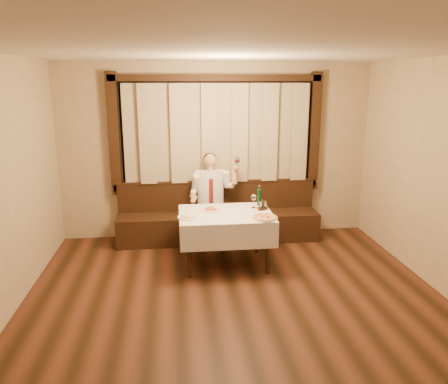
{
  "coord_description": "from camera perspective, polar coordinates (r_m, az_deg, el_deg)",
  "views": [
    {
      "loc": [
        -0.67,
        -3.97,
        2.53
      ],
      "look_at": [
        0.0,
        1.9,
        1.0
      ],
      "focal_mm": 35.0,
      "sensor_mm": 36.0,
      "label": 1
    }
  ],
  "objects": [
    {
      "name": "dining_table",
      "position": [
        6.01,
        0.22,
        -3.7
      ],
      "size": [
        1.27,
        0.97,
        0.76
      ],
      "color": "black",
      "rests_on": "ground"
    },
    {
      "name": "room",
      "position": [
        5.09,
        1.17,
        2.84
      ],
      "size": [
        5.01,
        6.01,
        2.81
      ],
      "color": "black",
      "rests_on": "ground"
    },
    {
      "name": "green_bottle",
      "position": [
        6.34,
        4.63,
        -0.62
      ],
      "size": [
        0.06,
        0.06,
        0.29
      ],
      "rotation": [
        0.0,
        0.0,
        -0.32
      ],
      "color": "#104F21",
      "rests_on": "dining_table"
    },
    {
      "name": "banquette",
      "position": [
        7.08,
        -0.75,
        -3.75
      ],
      "size": [
        3.2,
        0.61,
        0.94
      ],
      "color": "black",
      "rests_on": "ground"
    },
    {
      "name": "seated_man",
      "position": [
        6.84,
        -1.67,
        0.06
      ],
      "size": [
        0.78,
        0.58,
        1.42
      ],
      "color": "black",
      "rests_on": "ground"
    },
    {
      "name": "cruet_caddy",
      "position": [
        6.12,
        5.07,
        -1.89
      ],
      "size": [
        0.15,
        0.11,
        0.14
      ],
      "rotation": [
        0.0,
        0.0,
        0.43
      ],
      "color": "black",
      "rests_on": "dining_table"
    },
    {
      "name": "pasta_red",
      "position": [
        6.07,
        -1.77,
        -2.11
      ],
      "size": [
        0.27,
        0.27,
        0.09
      ],
      "rotation": [
        0.0,
        0.0,
        0.18
      ],
      "color": "white",
      "rests_on": "dining_table"
    },
    {
      "name": "table_wine_glass",
      "position": [
        6.18,
        3.89,
        -0.79
      ],
      "size": [
        0.07,
        0.07,
        0.2
      ],
      "rotation": [
        0.0,
        0.0,
        0.18
      ],
      "color": "white",
      "rests_on": "dining_table"
    },
    {
      "name": "pizza",
      "position": [
        5.75,
        5.34,
        -3.34
      ],
      "size": [
        0.34,
        0.34,
        0.04
      ],
      "rotation": [
        0.0,
        0.0,
        -0.23
      ],
      "color": "white",
      "rests_on": "dining_table"
    },
    {
      "name": "pasta_cream",
      "position": [
        5.78,
        -4.83,
        -3.03
      ],
      "size": [
        0.26,
        0.26,
        0.09
      ],
      "rotation": [
        0.0,
        0.0,
        -0.2
      ],
      "color": "white",
      "rests_on": "dining_table"
    }
  ]
}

